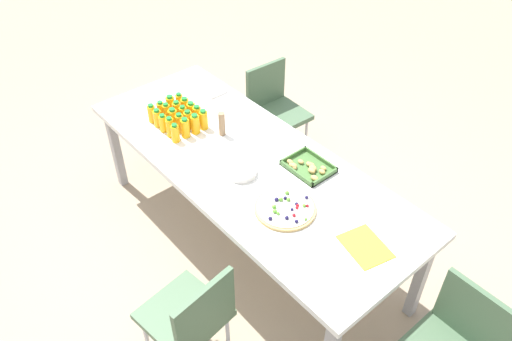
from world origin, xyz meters
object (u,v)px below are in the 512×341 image
(juice_bottle_13, at_px, (188,120))
(napkin_stack, at_px, (214,91))
(chair_near_right, at_px, (192,316))
(juice_bottle_15, at_px, (180,102))
(snack_tray, at_px, (308,167))
(juice_bottle_8, at_px, (180,123))
(juice_bottle_0, at_px, (152,114))
(juice_bottle_3, at_px, (170,127))
(juice_bottle_7, at_px, (173,118))
(juice_bottle_17, at_px, (192,111))
(juice_bottle_1, at_px, (158,118))
(juice_bottle_2, at_px, (163,123))
(fruit_pizza, at_px, (285,208))
(party_table, at_px, (247,167))
(juice_bottle_18, at_px, (198,115))
(paper_folder, at_px, (365,246))
(juice_bottle_6, at_px, (167,113))
(juice_bottle_10, at_px, (170,105))
(juice_bottle_9, at_px, (185,128))
(juice_bottle_19, at_px, (203,120))
(juice_bottle_4, at_px, (175,133))
(chair_far_left, at_px, (274,106))
(juice_bottle_16, at_px, (185,107))
(cardboard_tube, at_px, (222,124))
(juice_bottle_5, at_px, (161,110))
(juice_bottle_11, at_px, (177,110))
(juice_bottle_14, at_px, (195,124))

(juice_bottle_13, xyz_separation_m, napkin_stack, (-0.26, 0.40, -0.06))
(chair_near_right, relative_size, juice_bottle_15, 6.00)
(snack_tray, bearing_deg, juice_bottle_8, -155.71)
(juice_bottle_0, distance_m, juice_bottle_3, 0.23)
(juice_bottle_7, xyz_separation_m, juice_bottle_17, (0.00, 0.15, -0.01))
(juice_bottle_1, height_order, juice_bottle_2, juice_bottle_1)
(juice_bottle_1, relative_size, fruit_pizza, 0.38)
(party_table, xyz_separation_m, juice_bottle_1, (-0.69, -0.23, 0.12))
(juice_bottle_1, relative_size, juice_bottle_18, 0.95)
(party_table, xyz_separation_m, paper_folder, (0.95, 0.02, 0.06))
(juice_bottle_7, height_order, fruit_pizza, juice_bottle_7)
(juice_bottle_1, height_order, juice_bottle_6, juice_bottle_6)
(juice_bottle_15, bearing_deg, juice_bottle_10, -96.66)
(juice_bottle_13, bearing_deg, napkin_stack, 122.56)
(juice_bottle_6, distance_m, juice_bottle_13, 0.17)
(juice_bottle_3, distance_m, juice_bottle_10, 0.28)
(juice_bottle_9, relative_size, juice_bottle_17, 1.07)
(juice_bottle_19, bearing_deg, juice_bottle_2, -123.97)
(juice_bottle_4, xyz_separation_m, juice_bottle_6, (-0.23, 0.08, 0.01))
(juice_bottle_7, relative_size, snack_tray, 0.51)
(juice_bottle_3, bearing_deg, paper_folder, 9.23)
(chair_near_right, xyz_separation_m, juice_bottle_13, (-1.10, 0.76, 0.31))
(chair_far_left, xyz_separation_m, juice_bottle_16, (-0.06, -0.80, 0.31))
(juice_bottle_2, relative_size, cardboard_tube, 0.77)
(juice_bottle_18, bearing_deg, chair_near_right, -37.58)
(juice_bottle_10, relative_size, snack_tray, 0.49)
(juice_bottle_0, bearing_deg, juice_bottle_5, 87.34)
(napkin_stack, bearing_deg, juice_bottle_2, -72.22)
(juice_bottle_0, height_order, paper_folder, juice_bottle_0)
(juice_bottle_15, bearing_deg, juice_bottle_2, -58.57)
(party_table, height_order, juice_bottle_9, juice_bottle_9)
(chair_near_right, bearing_deg, juice_bottle_15, 49.90)
(juice_bottle_9, height_order, juice_bottle_17, juice_bottle_9)
(chair_far_left, bearing_deg, snack_tray, 61.27)
(fruit_pizza, xyz_separation_m, cardboard_tube, (-0.80, 0.17, 0.07))
(juice_bottle_3, distance_m, juice_bottle_11, 0.21)
(juice_bottle_10, relative_size, fruit_pizza, 0.40)
(juice_bottle_0, height_order, juice_bottle_1, juice_bottle_0)
(juice_bottle_1, distance_m, juice_bottle_2, 0.07)
(juice_bottle_5, xyz_separation_m, juice_bottle_14, (0.30, 0.08, 0.01))
(juice_bottle_18, relative_size, napkin_stack, 0.95)
(juice_bottle_8, bearing_deg, juice_bottle_2, -133.86)
(napkin_stack, bearing_deg, juice_bottle_18, -51.62)
(juice_bottle_11, xyz_separation_m, juice_bottle_15, (-0.07, 0.08, -0.00))
(party_table, bearing_deg, napkin_stack, 157.61)
(juice_bottle_0, relative_size, juice_bottle_19, 0.94)
(juice_bottle_11, height_order, juice_bottle_16, juice_bottle_11)
(juice_bottle_1, bearing_deg, juice_bottle_10, 116.27)
(fruit_pizza, bearing_deg, juice_bottle_0, -174.82)
(juice_bottle_10, relative_size, juice_bottle_18, 1.00)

